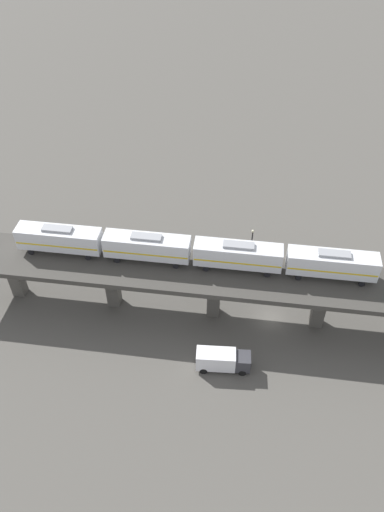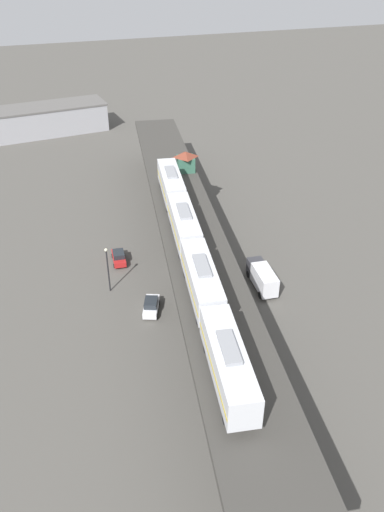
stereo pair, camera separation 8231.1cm
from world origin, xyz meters
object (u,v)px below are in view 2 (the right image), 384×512
object	(u,v)px
street_car_white	(151,306)
subway_train	(192,249)
street_car_red	(119,257)
warehouse_building	(48,119)
signal_hut	(186,161)
street_lamp	(108,266)
delivery_truck	(262,277)

from	to	relation	value
street_car_white	subway_train	bearing A→B (deg)	-38.08
street_car_white	street_car_red	xyz separation A→B (m)	(-1.52, 13.10, 0.00)
street_car_red	warehouse_building	distance (m)	65.23
subway_train	street_car_white	size ratio (longest dim) A/B	10.43
street_car_red	warehouse_building	xyz separation A→B (m)	(-3.74, 65.08, 2.47)
subway_train	signal_hut	size ratio (longest dim) A/B	13.33
street_lamp	signal_hut	bearing A→B (deg)	46.30
street_car_white	street_car_red	distance (m)	13.19
warehouse_building	delivery_truck	bearing A→B (deg)	-74.66
street_car_red	street_lamp	bearing A→B (deg)	-111.93
subway_train	street_lamp	world-z (taller)	subway_train
street_lamp	street_car_red	bearing A→B (deg)	68.07
street_car_red	delivery_truck	world-z (taller)	delivery_truck
warehouse_building	subway_train	bearing A→B (deg)	-83.20
street_car_red	delivery_truck	xyz separation A→B (m)	(17.67, -12.98, 0.82)
signal_hut	warehouse_building	world-z (taller)	signal_hut
signal_hut	street_car_white	bearing A→B (deg)	-118.18
signal_hut	warehouse_building	bearing A→B (deg)	108.91
delivery_truck	subway_train	bearing A→B (deg)	-162.73
street_car_white	street_car_red	world-z (taller)	same
subway_train	street_car_white	world-z (taller)	subway_train
warehouse_building	street_car_red	bearing A→B (deg)	-86.71
street_car_red	delivery_truck	bearing A→B (deg)	-36.29
subway_train	signal_hut	distance (m)	29.33
street_car_red	delivery_truck	size ratio (longest dim) A/B	0.62
signal_hut	street_lamp	distance (m)	25.87
warehouse_building	street_lamp	bearing A→B (deg)	-89.19
delivery_truck	street_car_white	bearing A→B (deg)	-179.56
signal_hut	subway_train	bearing A→B (deg)	-107.17
street_car_red	street_lamp	size ratio (longest dim) A/B	0.66
subway_train	delivery_truck	size ratio (longest dim) A/B	6.71
street_car_red	signal_hut	bearing A→B (deg)	37.91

